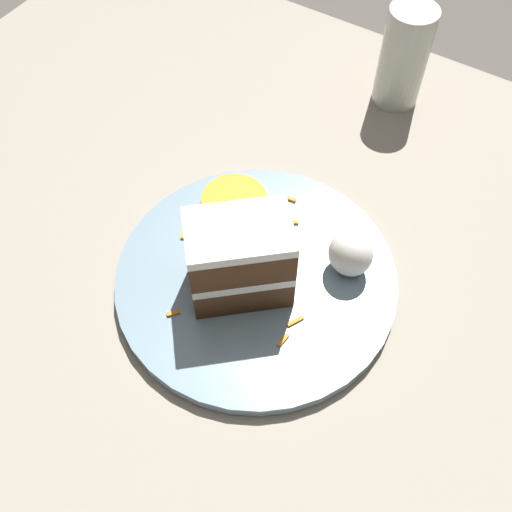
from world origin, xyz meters
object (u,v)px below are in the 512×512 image
(plate, at_px, (256,278))
(cream_dollop, at_px, (350,254))
(cake_slice, at_px, (240,259))
(drinking_glass, at_px, (402,63))
(orange_garnish, at_px, (234,200))

(plate, height_order, cream_dollop, cream_dollop)
(cream_dollop, bearing_deg, cake_slice, -137.01)
(plate, height_order, drinking_glass, drinking_glass)
(cake_slice, xyz_separation_m, drinking_glass, (0.01, 0.36, -0.01))
(drinking_glass, bearing_deg, orange_garnish, -105.51)
(plate, xyz_separation_m, cream_dollop, (0.08, 0.06, 0.03))
(drinking_glass, bearing_deg, cake_slice, -91.37)
(cream_dollop, bearing_deg, drinking_glass, 104.68)
(cake_slice, relative_size, cream_dollop, 2.22)
(plate, relative_size, cream_dollop, 5.57)
(orange_garnish, relative_size, drinking_glass, 0.57)
(cake_slice, relative_size, drinking_glass, 0.89)
(drinking_glass, bearing_deg, plate, -90.41)
(cream_dollop, xyz_separation_m, orange_garnish, (-0.15, 0.01, -0.02))
(plate, bearing_deg, orange_garnish, 136.10)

